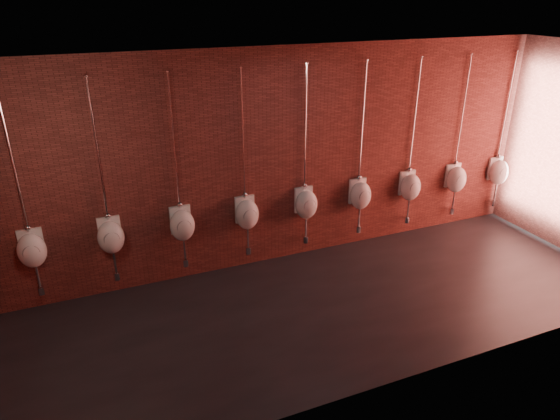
{
  "coord_description": "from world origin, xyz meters",
  "views": [
    {
      "loc": [
        -2.73,
        -4.87,
        3.88
      ],
      "look_at": [
        -0.34,
        0.9,
        1.1
      ],
      "focal_mm": 32.0,
      "sensor_mm": 36.0,
      "label": 1
    }
  ],
  "objects": [
    {
      "name": "urinal_7",
      "position": [
        2.18,
        1.38,
        0.91
      ],
      "size": [
        0.35,
        0.31,
        2.71
      ],
      "color": "white",
      "rests_on": "ground"
    },
    {
      "name": "ground",
      "position": [
        0.0,
        0.0,
        0.0
      ],
      "size": [
        8.5,
        8.5,
        0.0
      ],
      "primitive_type": "plane",
      "color": "black",
      "rests_on": "ground"
    },
    {
      "name": "urinal_8",
      "position": [
        3.12,
        1.38,
        0.91
      ],
      "size": [
        0.35,
        0.31,
        2.71
      ],
      "color": "white",
      "rests_on": "ground"
    },
    {
      "name": "urinal_6",
      "position": [
        1.23,
        1.38,
        0.91
      ],
      "size": [
        0.35,
        0.31,
        2.71
      ],
      "color": "white",
      "rests_on": "ground"
    },
    {
      "name": "urinal_5",
      "position": [
        0.28,
        1.38,
        0.91
      ],
      "size": [
        0.35,
        0.31,
        2.71
      ],
      "color": "white",
      "rests_on": "ground"
    },
    {
      "name": "room_shell",
      "position": [
        0.0,
        0.0,
        2.01
      ],
      "size": [
        8.54,
        3.04,
        3.22
      ],
      "color": "black",
      "rests_on": "ground"
    },
    {
      "name": "urinal_9",
      "position": [
        4.07,
        1.38,
        0.91
      ],
      "size": [
        0.35,
        0.31,
        2.71
      ],
      "color": "white",
      "rests_on": "ground"
    },
    {
      "name": "urinal_3",
      "position": [
        -1.61,
        1.38,
        0.91
      ],
      "size": [
        0.35,
        0.31,
        2.71
      ],
      "color": "white",
      "rests_on": "ground"
    },
    {
      "name": "urinal_1",
      "position": [
        -3.5,
        1.38,
        0.91
      ],
      "size": [
        0.35,
        0.31,
        2.71
      ],
      "color": "white",
      "rests_on": "ground"
    },
    {
      "name": "urinal_4",
      "position": [
        -0.66,
        1.38,
        0.91
      ],
      "size": [
        0.35,
        0.31,
        2.71
      ],
      "color": "white",
      "rests_on": "ground"
    },
    {
      "name": "urinal_2",
      "position": [
        -2.55,
        1.38,
        0.91
      ],
      "size": [
        0.35,
        0.31,
        2.71
      ],
      "color": "white",
      "rests_on": "ground"
    }
  ]
}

